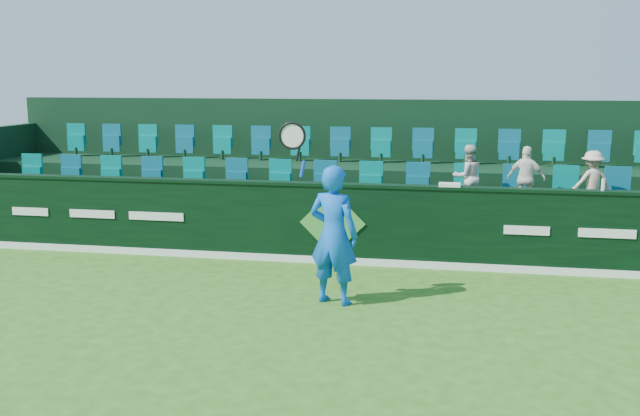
% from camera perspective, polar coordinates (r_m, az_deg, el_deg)
% --- Properties ---
extents(ground, '(60.00, 60.00, 0.00)m').
position_cam_1_polar(ground, '(8.31, -3.61, -11.33)').
color(ground, '#256217').
rests_on(ground, ground).
extents(sponsor_hoarding, '(16.00, 0.25, 1.35)m').
position_cam_1_polar(sponsor_hoarding, '(11.87, 1.10, -1.22)').
color(sponsor_hoarding, black).
rests_on(sponsor_hoarding, ground).
extents(stand_tier_front, '(16.00, 2.00, 0.80)m').
position_cam_1_polar(stand_tier_front, '(13.00, 1.90, -1.44)').
color(stand_tier_front, black).
rests_on(stand_tier_front, ground).
extents(stand_tier_back, '(16.00, 1.80, 1.30)m').
position_cam_1_polar(stand_tier_back, '(14.80, 3.03, 1.00)').
color(stand_tier_back, black).
rests_on(stand_tier_back, ground).
extents(stand_rear, '(16.00, 4.10, 2.60)m').
position_cam_1_polar(stand_rear, '(15.15, 3.27, 3.39)').
color(stand_rear, black).
rests_on(stand_rear, ground).
extents(seat_row_front, '(13.50, 0.50, 0.60)m').
position_cam_1_polar(seat_row_front, '(13.26, 2.18, 1.87)').
color(seat_row_front, '#01766E').
rests_on(seat_row_front, stand_tier_front).
extents(seat_row_back, '(13.50, 0.50, 0.60)m').
position_cam_1_polar(seat_row_back, '(14.97, 3.22, 4.78)').
color(seat_row_back, '#01766E').
rests_on(seat_row_back, stand_tier_back).
extents(tennis_player, '(1.17, 0.63, 2.53)m').
position_cam_1_polar(tennis_player, '(9.69, 1.07, -2.09)').
color(tennis_player, blue).
rests_on(tennis_player, ground).
extents(spectator_left, '(0.67, 0.60, 1.12)m').
position_cam_1_polar(spectator_left, '(12.71, 11.73, 2.47)').
color(spectator_left, beige).
rests_on(spectator_left, stand_tier_front).
extents(spectator_middle, '(0.70, 0.46, 1.11)m').
position_cam_1_polar(spectator_middle, '(12.77, 16.18, 2.29)').
color(spectator_middle, white).
rests_on(spectator_middle, stand_tier_front).
extents(spectator_right, '(0.77, 0.59, 1.05)m').
position_cam_1_polar(spectator_right, '(12.92, 20.92, 1.98)').
color(spectator_right, beige).
rests_on(spectator_right, stand_tier_front).
extents(towel, '(0.34, 0.22, 0.05)m').
position_cam_1_polar(towel, '(11.60, 10.33, 1.84)').
color(towel, silver).
rests_on(towel, sponsor_hoarding).
extents(drinks_bottle, '(0.06, 0.06, 0.19)m').
position_cam_1_polar(drinks_bottle, '(11.81, 21.72, 1.75)').
color(drinks_bottle, silver).
rests_on(drinks_bottle, sponsor_hoarding).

